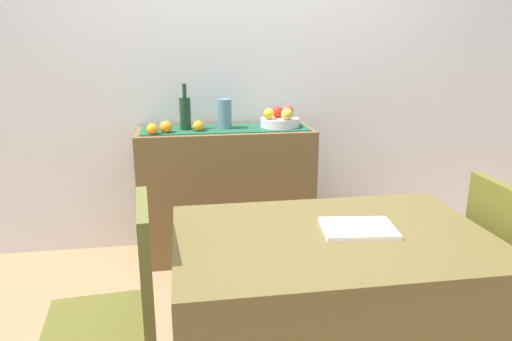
{
  "coord_description": "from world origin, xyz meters",
  "views": [
    {
      "loc": [
        -0.44,
        -2.14,
        1.46
      ],
      "look_at": [
        -0.04,
        0.35,
        0.76
      ],
      "focal_mm": 32.96,
      "sensor_mm": 36.0,
      "label": 1
    }
  ],
  "objects": [
    {
      "name": "fruit_bowl",
      "position": [
        0.22,
        0.92,
        0.93
      ],
      "size": [
        0.26,
        0.26,
        0.06
      ],
      "primitive_type": "cylinder",
      "color": "silver",
      "rests_on": "table_runner"
    },
    {
      "name": "apple_rear",
      "position": [
        0.28,
        0.96,
        0.99
      ],
      "size": [
        0.08,
        0.08,
        0.08
      ],
      "primitive_type": "sphere",
      "color": "#AC3D2E",
      "rests_on": "fruit_bowl"
    },
    {
      "name": "orange_loose_end",
      "position": [
        -0.62,
        0.8,
        0.93
      ],
      "size": [
        0.07,
        0.07,
        0.07
      ],
      "primitive_type": "sphere",
      "color": "orange",
      "rests_on": "sideboard_console"
    },
    {
      "name": "orange_loose_mid",
      "position": [
        -0.53,
        0.84,
        0.93
      ],
      "size": [
        0.08,
        0.08,
        0.08
      ],
      "primitive_type": "sphere",
      "color": "orange",
      "rests_on": "sideboard_console"
    },
    {
      "name": "orange_loose_near_bowl",
      "position": [
        -0.33,
        0.86,
        0.93
      ],
      "size": [
        0.07,
        0.07,
        0.07
      ],
      "primitive_type": "sphere",
      "color": "orange",
      "rests_on": "sideboard_console"
    },
    {
      "name": "apple_center",
      "position": [
        0.21,
        0.95,
        0.99
      ],
      "size": [
        0.08,
        0.08,
        0.08
      ],
      "primitive_type": "sphere",
      "color": "red",
      "rests_on": "fruit_bowl"
    },
    {
      "name": "room_wall_rear",
      "position": [
        0.0,
        1.18,
        1.35
      ],
      "size": [
        6.4,
        0.06,
        2.7
      ],
      "primitive_type": "cube",
      "color": "silver",
      "rests_on": "ground"
    },
    {
      "name": "sideboard_console",
      "position": [
        -0.15,
        0.92,
        0.45
      ],
      "size": [
        1.16,
        0.42,
        0.89
      ],
      "primitive_type": "cube",
      "color": "brown",
      "rests_on": "ground"
    },
    {
      "name": "dining_table",
      "position": [
        0.12,
        -0.53,
        0.37
      ],
      "size": [
        1.22,
        0.82,
        0.74
      ],
      "primitive_type": "cube",
      "color": "brown",
      "rests_on": "ground"
    },
    {
      "name": "apple_left",
      "position": [
        0.25,
        0.84,
        0.99
      ],
      "size": [
        0.08,
        0.08,
        0.08
      ],
      "primitive_type": "sphere",
      "color": "gold",
      "rests_on": "fruit_bowl"
    },
    {
      "name": "open_book",
      "position": [
        0.23,
        -0.51,
        0.75
      ],
      "size": [
        0.3,
        0.24,
        0.02
      ],
      "primitive_type": "cube",
      "rotation": [
        0.0,
        0.0,
        -0.12
      ],
      "color": "white",
      "rests_on": "dining_table"
    },
    {
      "name": "table_runner",
      "position": [
        -0.15,
        0.92,
        0.89
      ],
      "size": [
        1.09,
        0.32,
        0.01
      ],
      "primitive_type": "cube",
      "color": "#1B4C33",
      "rests_on": "sideboard_console"
    },
    {
      "name": "ceramic_vase",
      "position": [
        -0.15,
        0.92,
        0.99
      ],
      "size": [
        0.09,
        0.09,
        0.2
      ],
      "primitive_type": "cylinder",
      "color": "slate",
      "rests_on": "sideboard_console"
    },
    {
      "name": "apple_upper",
      "position": [
        0.14,
        0.89,
        0.99
      ],
      "size": [
        0.07,
        0.07,
        0.07
      ],
      "primitive_type": "sphere",
      "color": "gold",
      "rests_on": "fruit_bowl"
    },
    {
      "name": "wine_bottle",
      "position": [
        -0.41,
        0.92,
        1.01
      ],
      "size": [
        0.07,
        0.07,
        0.3
      ],
      "color": "#173721",
      "rests_on": "sideboard_console"
    },
    {
      "name": "ground_plane",
      "position": [
        0.0,
        0.0,
        -0.01
      ],
      "size": [
        6.4,
        6.4,
        0.02
      ],
      "primitive_type": "cube",
      "color": "#A57551",
      "rests_on": "ground"
    }
  ]
}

